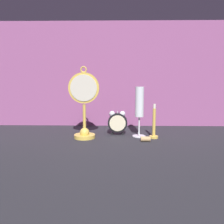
{
  "coord_description": "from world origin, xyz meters",
  "views": [
    {
      "loc": [
        0.03,
        -1.08,
        0.29
      ],
      "look_at": [
        0.0,
        0.08,
        0.12
      ],
      "focal_mm": 40.0,
      "sensor_mm": 36.0,
      "label": 1
    }
  ],
  "objects": [
    {
      "name": "pocket_watch_on_stand",
      "position": [
        -0.13,
        0.04,
        0.15
      ],
      "size": [
        0.14,
        0.1,
        0.33
      ],
      "color": "gold",
      "rests_on": "ground_plane"
    },
    {
      "name": "alarm_clock_twin_bell",
      "position": [
        0.03,
        0.11,
        0.06
      ],
      "size": [
        0.09,
        0.03,
        0.12
      ],
      "color": "black",
      "rests_on": "ground_plane"
    },
    {
      "name": "fabric_backdrop_drape",
      "position": [
        0.0,
        0.33,
        0.29
      ],
      "size": [
        1.75,
        0.01,
        0.58
      ],
      "primitive_type": "cube",
      "color": "#8E4C7F",
      "rests_on": "ground_plane"
    },
    {
      "name": "wine_cork",
      "position": [
        0.15,
        -0.02,
        0.01
      ],
      "size": [
        0.04,
        0.02,
        0.02
      ],
      "primitive_type": "cylinder",
      "rotation": [
        0.0,
        1.57,
        0.0
      ],
      "color": "tan",
      "rests_on": "ground_plane"
    },
    {
      "name": "brass_candlestick",
      "position": [
        0.19,
        0.04,
        0.05
      ],
      "size": [
        0.04,
        0.04,
        0.16
      ],
      "color": "gold",
      "rests_on": "ground_plane"
    },
    {
      "name": "champagne_flute",
      "position": [
        0.13,
        0.07,
        0.15
      ],
      "size": [
        0.06,
        0.06,
        0.24
      ],
      "color": "silver",
      "rests_on": "ground_plane"
    },
    {
      "name": "ground_plane",
      "position": [
        0.0,
        0.0,
        0.0
      ],
      "size": [
        4.0,
        4.0,
        0.0
      ],
      "primitive_type": "plane",
      "color": "#232328"
    }
  ]
}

